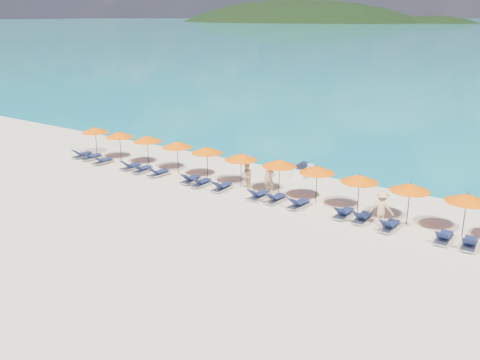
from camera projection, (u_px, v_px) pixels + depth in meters
The scene contains 35 objects.
ground at pixel (208, 215), 29.02m from camera, with size 1400.00×1400.00×0.00m, color beige.
headland_main at pixel (295, 56), 626.37m from camera, with size 374.00×242.00×126.50m.
headland_small at pixel (430, 58), 558.55m from camera, with size 162.00×126.00×85.50m.
jetski at pixel (303, 170), 36.00m from camera, with size 1.15×2.33×0.79m.
beachgoer_a at pixel (269, 179), 32.10m from camera, with size 0.69×0.45×1.88m, color tan.
beachgoer_b at pixel (247, 176), 33.10m from camera, with size 0.79×0.45×1.62m, color tan.
beachgoer_c at pixel (382, 209), 27.21m from camera, with size 1.23×0.57×1.90m, color tan.
umbrella_0 at pixel (95, 130), 40.39m from camera, with size 2.10×2.10×2.28m.
umbrella_1 at pixel (120, 134), 38.85m from camera, with size 2.10×2.10×2.28m.
umbrella_2 at pixel (147, 139), 37.55m from camera, with size 2.10×2.10×2.28m.
umbrella_3 at pixel (177, 144), 35.92m from camera, with size 2.10×2.10×2.28m.
umbrella_4 at pixel (207, 150), 34.48m from camera, with size 2.10×2.10×2.28m.
umbrella_5 at pixel (241, 157), 32.86m from camera, with size 2.10×2.10×2.28m.
umbrella_6 at pixel (279, 163), 31.50m from camera, with size 2.10×2.10×2.28m.
umbrella_7 at pixel (317, 169), 30.21m from camera, with size 2.10×2.10×2.28m.
umbrella_8 at pixel (360, 178), 28.56m from camera, with size 2.10×2.10×2.28m.
umbrella_9 at pixel (410, 187), 27.11m from camera, with size 2.10×2.10×2.28m.
umbrella_10 at pixel (467, 198), 25.56m from camera, with size 2.10×2.10×2.28m.
lounger_0 at pixel (82, 155), 40.33m from camera, with size 0.65×1.71×0.66m.
lounger_1 at pixel (91, 157), 39.76m from camera, with size 0.67×1.72×0.66m.
lounger_2 at pixel (102, 161), 38.66m from camera, with size 0.67×1.72×0.66m.
lounger_3 at pixel (131, 166), 37.33m from camera, with size 0.69×1.73×0.66m.
lounger_4 at pixel (142, 169), 36.61m from camera, with size 0.74×1.74×0.66m.
lounger_5 at pixel (158, 173), 35.75m from camera, with size 0.73×1.74×0.66m.
lounger_6 at pixel (190, 179), 34.40m from camera, with size 0.75×1.74×0.66m.
lounger_7 at pixel (201, 183), 33.71m from camera, with size 0.64×1.71×0.66m.
lounger_8 at pixel (222, 187), 32.88m from camera, with size 0.74×1.74×0.66m.
lounger_9 at pixel (258, 195), 31.40m from camera, with size 0.65×1.71×0.66m.
lounger_10 at pixel (275, 198), 30.84m from camera, with size 0.70×1.73×0.66m.
lounger_11 at pixel (298, 204), 29.98m from camera, with size 0.77×1.75×0.66m.
lounger_12 at pixel (344, 213), 28.59m from camera, with size 0.64×1.71×0.66m.
lounger_13 at pixel (362, 217), 27.97m from camera, with size 0.66×1.71×0.66m.
lounger_14 at pixel (389, 226), 26.90m from camera, with size 0.67×1.72×0.66m.
lounger_15 at pixel (444, 237), 25.50m from camera, with size 0.66×1.71×0.66m.
lounger_16 at pixel (469, 243), 24.85m from camera, with size 0.78×1.75×0.66m.
Camera 1 is at (17.05, -21.17, 10.49)m, focal length 40.00 mm.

